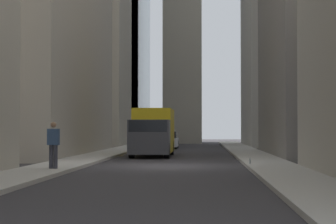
{
  "coord_description": "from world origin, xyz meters",
  "views": [
    {
      "loc": [
        -26.15,
        -1.58,
        1.64
      ],
      "look_at": [
        13.76,
        0.77,
        2.77
      ],
      "focal_mm": 63.71,
      "sensor_mm": 36.0,
      "label": 1
    }
  ],
  "objects": [
    {
      "name": "sedan_silver",
      "position": [
        23.23,
        1.4,
        0.66
      ],
      "size": [
        4.3,
        1.78,
        1.42
      ],
      "color": "#B7BABF",
      "rests_on": "ground_plane"
    },
    {
      "name": "sidewalk_right",
      "position": [
        0.0,
        4.5,
        0.07
      ],
      "size": [
        90.0,
        2.2,
        0.14
      ],
      "primitive_type": "cube",
      "color": "#A8A399",
      "rests_on": "ground_plane"
    },
    {
      "name": "delivery_truck",
      "position": [
        9.1,
        1.4,
        1.46
      ],
      "size": [
        6.46,
        2.25,
        2.84
      ],
      "color": "yellow",
      "rests_on": "ground_plane"
    },
    {
      "name": "ground_plane",
      "position": [
        0.0,
        0.0,
        0.0
      ],
      "size": [
        135.0,
        135.0,
        0.0
      ],
      "primitive_type": "plane",
      "color": "#302D30"
    },
    {
      "name": "building_right_far",
      "position": [
        31.92,
        10.59,
        13.77
      ],
      "size": [
        15.0,
        10.5,
        27.52
      ],
      "color": "#A8A091",
      "rests_on": "ground_plane"
    },
    {
      "name": "discarded_bottle",
      "position": [
        -0.35,
        -3.59,
        0.25
      ],
      "size": [
        0.07,
        0.07,
        0.27
      ],
      "color": "#999EA3",
      "rests_on": "sidewalk_left"
    },
    {
      "name": "sidewalk_left",
      "position": [
        0.0,
        -4.5,
        0.07
      ],
      "size": [
        90.0,
        2.2,
        0.14
      ],
      "primitive_type": "cube",
      "color": "#A8A399",
      "rests_on": "ground_plane"
    },
    {
      "name": "pedestrian",
      "position": [
        -3.88,
        4.08,
        1.11
      ],
      "size": [
        0.26,
        0.44,
        1.77
      ],
      "color": "#33333D",
      "rests_on": "sidewalk_right"
    }
  ]
}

